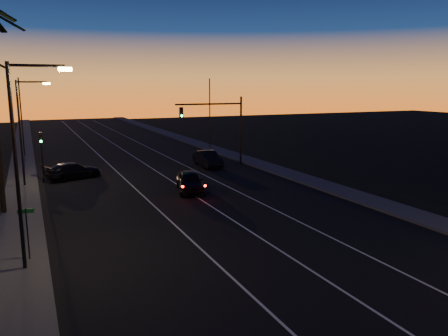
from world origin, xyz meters
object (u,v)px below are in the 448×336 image
right_car (208,159)px  cross_car (73,171)px  signal_mast (220,119)px  lead_car (190,181)px

right_car → cross_car: right_car is taller
signal_mast → right_car: size_ratio=1.45×
signal_mast → lead_car: 11.81m
signal_mast → cross_car: bearing=-178.5°
signal_mast → lead_car: bearing=-125.7°
lead_car → cross_car: 11.61m
signal_mast → cross_car: signal_mast is taller
cross_car → lead_car: bearing=-48.3°
signal_mast → cross_car: 14.78m
lead_car → right_car: size_ratio=1.12×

